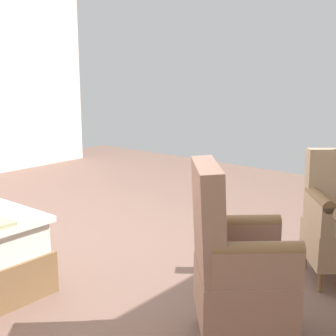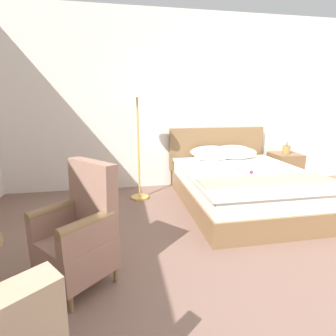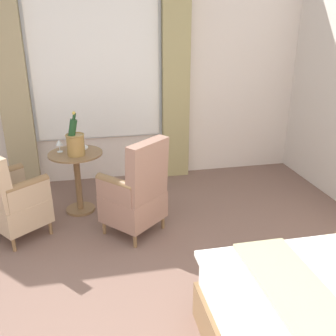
# 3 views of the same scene
# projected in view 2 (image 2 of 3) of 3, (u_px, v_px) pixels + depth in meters

# --- Properties ---
(ground_plane) EXTENTS (8.01, 8.01, 0.00)m
(ground_plane) POSITION_uv_depth(u_px,v_px,m) (281.00, 278.00, 2.28)
(ground_plane) COLOR #7A5B4F
(wall_headboard_side) EXTENTS (6.63, 0.12, 2.93)m
(wall_headboard_side) POSITION_uv_depth(u_px,v_px,m) (195.00, 103.00, 4.61)
(wall_headboard_side) COLOR silver
(wall_headboard_side) RESTS_ON ground
(bed) EXTENTS (1.74, 2.21, 1.04)m
(bed) POSITION_uv_depth(u_px,v_px,m) (240.00, 183.00, 3.88)
(bed) COLOR brown
(bed) RESTS_ON ground
(nightstand) EXTENTS (0.49, 0.47, 0.59)m
(nightstand) POSITION_uv_depth(u_px,v_px,m) (284.00, 169.00, 4.75)
(nightstand) COLOR brown
(nightstand) RESTS_ON ground
(bedside_lamp) EXTENTS (0.28, 0.28, 0.39)m
(bedside_lamp) POSITION_uv_depth(u_px,v_px,m) (288.00, 138.00, 4.62)
(bedside_lamp) COLOR #A07C3F
(bedside_lamp) RESTS_ON nightstand
(floor_lamp_brass) EXTENTS (0.32, 0.32, 1.75)m
(floor_lamp_brass) POSITION_uv_depth(u_px,v_px,m) (137.00, 104.00, 3.81)
(floor_lamp_brass) COLOR gold
(floor_lamp_brass) RESTS_ON ground
(armchair_by_window) EXTENTS (0.74, 0.74, 1.03)m
(armchair_by_window) POSITION_uv_depth(u_px,v_px,m) (80.00, 233.00, 2.14)
(armchair_by_window) COLOR brown
(armchair_by_window) RESTS_ON ground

